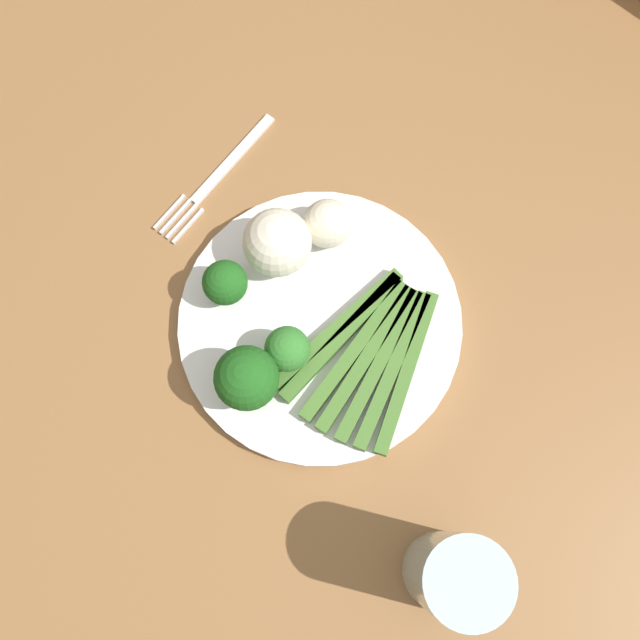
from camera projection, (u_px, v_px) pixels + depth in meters
The scene contains 12 objects.
ground_plane at pixel (338, 427), 1.42m from camera, with size 6.00×6.00×0.02m, color tan.
dining_table at pixel (353, 348), 0.77m from camera, with size 1.35×0.95×0.77m.
chair at pixel (569, 42), 1.07m from camera, with size 0.42×0.42×0.87m.
plate at pixel (320, 324), 0.66m from camera, with size 0.26×0.26×0.01m, color white.
asparagus_bundle at pixel (369, 354), 0.64m from camera, with size 0.12×0.16×0.01m.
broccoli_back_right at pixel (247, 378), 0.60m from camera, with size 0.06×0.06×0.07m.
broccoli_left at pixel (225, 283), 0.64m from camera, with size 0.04×0.04×0.05m.
broccoli_front_left at pixel (287, 349), 0.62m from camera, with size 0.04×0.04×0.05m.
cauliflower_back at pixel (278, 242), 0.64m from camera, with size 0.06×0.06×0.06m, color white.
cauliflower_front at pixel (328, 224), 0.66m from camera, with size 0.05×0.05×0.05m, color silver.
fork at pixel (217, 177), 0.71m from camera, with size 0.03×0.17×0.00m.
water_glass at pixel (454, 576), 0.55m from camera, with size 0.07×0.07×0.13m, color silver.
Camera 1 is at (-0.09, 0.16, 1.42)m, focal length 40.26 mm.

